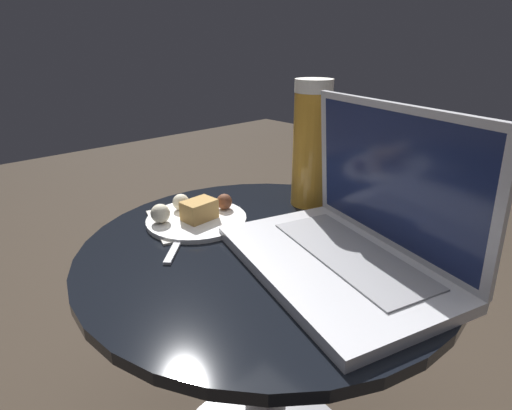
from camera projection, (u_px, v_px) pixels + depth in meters
name	position (u px, v px, depth m)	size (l,w,h in m)	color
table	(266.00, 326.00, 0.75)	(0.63, 0.63, 0.53)	#9E9EA3
napkin	(183.00, 222.00, 0.76)	(0.18, 0.16, 0.00)	silver
laptop	(352.00, 235.00, 0.60)	(0.41, 0.32, 0.24)	silver
beer_glass	(311.00, 145.00, 0.81)	(0.07, 0.07, 0.26)	gold
snack_plate	(195.00, 215.00, 0.76)	(0.19, 0.19, 0.05)	white
fork	(183.00, 233.00, 0.72)	(0.14, 0.15, 0.00)	silver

